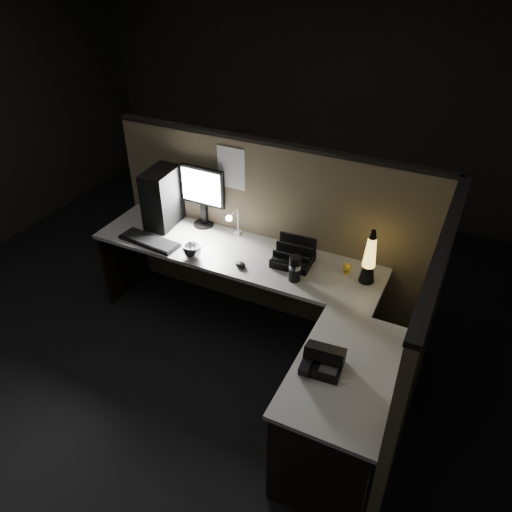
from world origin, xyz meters
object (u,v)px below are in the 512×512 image
at_px(monitor, 202,191).
at_px(keyboard, 150,241).
at_px(pc_tower, 166,195).
at_px(lava_lamp, 369,261).
at_px(desk_phone, 322,360).

bearing_deg(monitor, keyboard, -117.95).
xyz_separation_m(monitor, keyboard, (-0.24, -0.44, -0.30)).
relative_size(pc_tower, monitor, 0.94).
height_order(monitor, keyboard, monitor).
distance_m(pc_tower, keyboard, 0.43).
height_order(pc_tower, lava_lamp, pc_tower).
bearing_deg(keyboard, lava_lamp, 13.55).
height_order(pc_tower, desk_phone, pc_tower).
bearing_deg(lava_lamp, pc_tower, 176.51).
xyz_separation_m(pc_tower, keyboard, (0.06, -0.36, -0.23)).
xyz_separation_m(monitor, lava_lamp, (1.44, -0.19, -0.14)).
distance_m(pc_tower, lava_lamp, 1.75).
height_order(keyboard, lava_lamp, lava_lamp).
relative_size(pc_tower, desk_phone, 1.92).
bearing_deg(monitor, desk_phone, -36.41).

